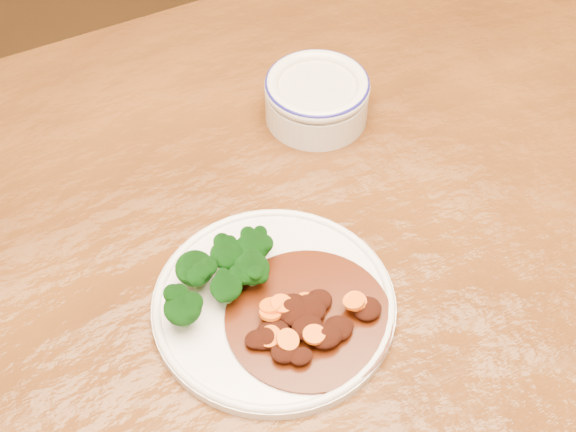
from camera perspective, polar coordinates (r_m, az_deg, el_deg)
name	(u,v)px	position (r m, az deg, el deg)	size (l,w,h in m)	color
dining_table	(321,287)	(0.89, 2.34, -5.03)	(1.54, 0.97, 0.75)	#603311
dinner_plate	(274,304)	(0.77, -1.01, -6.25)	(0.23, 0.23, 0.01)	white
broccoli_florets	(220,273)	(0.76, -4.83, -4.03)	(0.12, 0.08, 0.04)	#5B8D49
mince_stew	(306,320)	(0.75, 1.28, -7.44)	(0.16, 0.16, 0.02)	#431307
dip_bowl	(317,97)	(0.94, 2.06, 8.49)	(0.12, 0.12, 0.06)	silver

